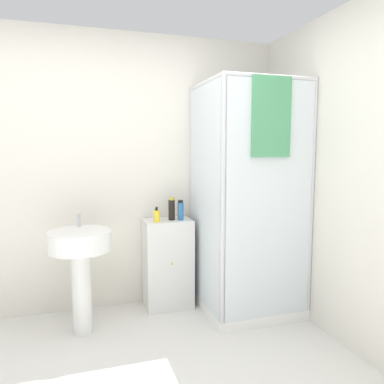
# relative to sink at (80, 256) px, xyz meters

# --- Properties ---
(wall_back) EXTENTS (6.40, 0.06, 2.50)m
(wall_back) POSITION_rel_sink_xyz_m (0.20, 0.48, 0.62)
(wall_back) COLOR silver
(wall_back) RESTS_ON ground_plane
(shower_enclosure) EXTENTS (0.83, 0.86, 2.04)m
(shower_enclosure) POSITION_rel_sink_xyz_m (1.39, -0.04, -0.04)
(shower_enclosure) COLOR white
(shower_enclosure) RESTS_ON ground_plane
(vanity_cabinet) EXTENTS (0.43, 0.33, 0.82)m
(vanity_cabinet) POSITION_rel_sink_xyz_m (0.78, 0.29, -0.22)
(vanity_cabinet) COLOR silver
(vanity_cabinet) RESTS_ON ground_plane
(sink) EXTENTS (0.49, 0.49, 0.96)m
(sink) POSITION_rel_sink_xyz_m (0.00, 0.00, 0.00)
(sink) COLOR white
(sink) RESTS_ON ground_plane
(soap_dispenser) EXTENTS (0.06, 0.06, 0.14)m
(soap_dispenser) POSITION_rel_sink_xyz_m (0.66, 0.23, 0.25)
(soap_dispenser) COLOR yellow
(soap_dispenser) RESTS_ON vanity_cabinet
(shampoo_bottle_tall_black) EXTENTS (0.06, 0.06, 0.21)m
(shampoo_bottle_tall_black) POSITION_rel_sink_xyz_m (0.81, 0.27, 0.29)
(shampoo_bottle_tall_black) COLOR black
(shampoo_bottle_tall_black) RESTS_ON vanity_cabinet
(shampoo_bottle_blue) EXTENTS (0.05, 0.05, 0.18)m
(shampoo_bottle_blue) POSITION_rel_sink_xyz_m (0.89, 0.24, 0.28)
(shampoo_bottle_blue) COLOR #2D66A3
(shampoo_bottle_blue) RESTS_ON vanity_cabinet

